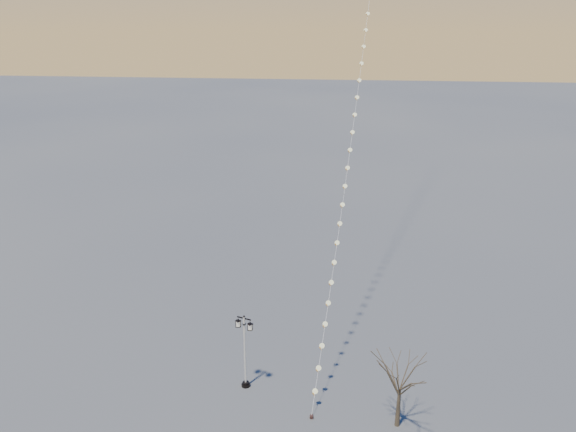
# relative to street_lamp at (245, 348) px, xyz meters

# --- Properties ---
(ground) EXTENTS (300.00, 300.00, 0.00)m
(ground) POSITION_rel_street_lamp_xyz_m (2.50, -3.29, -2.72)
(ground) COLOR #484A48
(ground) RESTS_ON ground
(street_lamp) EXTENTS (1.19, 0.73, 4.92)m
(street_lamp) POSITION_rel_street_lamp_xyz_m (0.00, 0.00, 0.00)
(street_lamp) COLOR black
(street_lamp) RESTS_ON ground
(bare_tree) EXTENTS (2.71, 2.71, 4.50)m
(bare_tree) POSITION_rel_street_lamp_xyz_m (9.01, -2.77, 0.40)
(bare_tree) COLOR #403523
(bare_tree) RESTS_ON ground
(kite_train) EXTENTS (5.74, 41.08, 43.48)m
(kite_train) POSITION_rel_street_lamp_xyz_m (6.78, 17.61, 18.92)
(kite_train) COLOR #311C17
(kite_train) RESTS_ON ground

